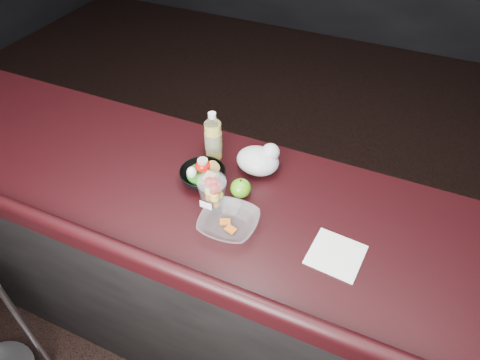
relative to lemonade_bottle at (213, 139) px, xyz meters
name	(u,v)px	position (x,y,z in m)	size (l,w,h in m)	color
counter	(206,271)	(0.03, -0.19, -0.59)	(4.06, 0.71, 1.02)	black
lemonade_bottle	(213,139)	(0.00, 0.00, 0.00)	(0.07, 0.07, 0.20)	gold
fruit_cup	(212,191)	(0.12, -0.24, -0.01)	(0.10, 0.10, 0.14)	white
green_apple	(241,188)	(0.18, -0.16, -0.05)	(0.07, 0.07, 0.08)	#2F880F
plastic_bag	(259,160)	(0.19, -0.01, -0.03)	(0.16, 0.13, 0.12)	silver
snack_bowl	(203,175)	(0.03, -0.15, -0.05)	(0.20, 0.20, 0.09)	black
takeout_bowl	(229,223)	(0.21, -0.31, -0.06)	(0.20, 0.20, 0.05)	silver
paper_napkin	(336,255)	(0.56, -0.28, -0.08)	(0.16, 0.16, 0.00)	white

